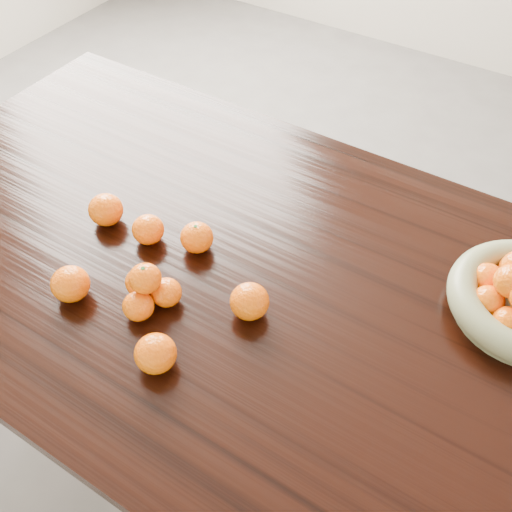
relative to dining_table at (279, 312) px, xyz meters
The scene contains 9 objects.
ground 0.66m from the dining_table, ahead, with size 5.00×5.00×0.00m, color #585653.
dining_table is the anchor object (origin of this frame).
orange_pyramid 0.29m from the dining_table, 138.34° to the right, with size 0.12×0.12×0.10m.
loose_orange_0 0.24m from the dining_table, behind, with size 0.07×0.07×0.07m, color orange.
loose_orange_1 0.43m from the dining_table, 144.34° to the right, with size 0.08×0.08×0.07m, color orange.
loose_orange_2 0.16m from the dining_table, 99.98° to the right, with size 0.08×0.08×0.07m, color orange.
loose_orange_3 0.44m from the dining_table, behind, with size 0.08×0.08×0.07m, color orange.
loose_orange_4 0.32m from the dining_table, 108.78° to the right, with size 0.08×0.08×0.07m, color orange.
loose_orange_5 0.33m from the dining_table, behind, with size 0.07×0.07×0.06m, color orange.
Camera 1 is at (0.35, -0.65, 1.64)m, focal length 40.00 mm.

